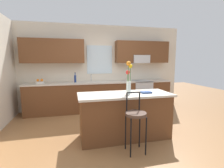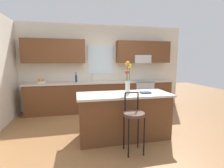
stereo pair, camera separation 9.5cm
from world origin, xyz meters
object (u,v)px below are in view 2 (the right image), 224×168
Objects in this scene: bar_stool_near at (134,117)px; oven_range at (142,94)px; kitchen_island at (124,116)px; fruit_bowl_oranges at (41,82)px; bottle_olive_oil at (76,78)px; cookbook at (145,92)px; flower_vase at (128,79)px.

oven_range is at bearing 64.87° from bar_stool_near.
fruit_bowl_oranges is at bearing 134.12° from kitchen_island.
bottle_olive_oil is (-0.93, 2.58, 0.40)m from bar_stool_near.
bottle_olive_oil is (-0.93, 1.99, 0.58)m from kitchen_island.
oven_range is 0.88× the size of bar_stool_near.
fruit_bowl_oranges is at bearing 126.84° from bar_stool_near.
bottle_olive_oil reaches higher than cookbook.
fruit_bowl_oranges is (-1.93, 1.99, 0.50)m from kitchen_island.
fruit_bowl_oranges is (-1.98, 2.05, -0.26)m from flower_vase.
kitchen_island is 6.24× the size of bottle_olive_oil.
flower_vase is at bearing -179.37° from cookbook.
bar_stool_near is at bearing -115.13° from oven_range.
kitchen_island is 2.90× the size of flower_vase.
oven_range is 2.30m from kitchen_island.
flower_vase is 2.28m from bottle_olive_oil.
fruit_bowl_oranges is (-3.13, 0.02, 0.50)m from oven_range.
bar_stool_near is at bearing -70.11° from bottle_olive_oil.
bar_stool_near is 4.34× the size of fruit_bowl_oranges.
bar_stool_near reaches higher than cookbook.
fruit_bowl_oranges reaches higher than bar_stool_near.
flower_vase is 3.24× the size of cookbook.
kitchen_island is at bearing 132.85° from flower_vase.
flower_vase reaches higher than bottle_olive_oil.
fruit_bowl_oranges is at bearing -180.00° from bottle_olive_oil.
fruit_bowl_oranges is (-1.93, 2.58, 0.33)m from bar_stool_near.
cookbook is (0.43, -0.05, 0.47)m from kitchen_island.
fruit_bowl_oranges is 0.80× the size of bottle_olive_oil.
kitchen_island is at bearing -64.91° from bottle_olive_oil.
bottle_olive_oil is at bearing 109.89° from bar_stool_near.
bar_stool_near is 3.47× the size of bottle_olive_oil.
oven_range is 3.83× the size of fruit_bowl_oranges.
bottle_olive_oil is at bearing 123.77° from cookbook.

